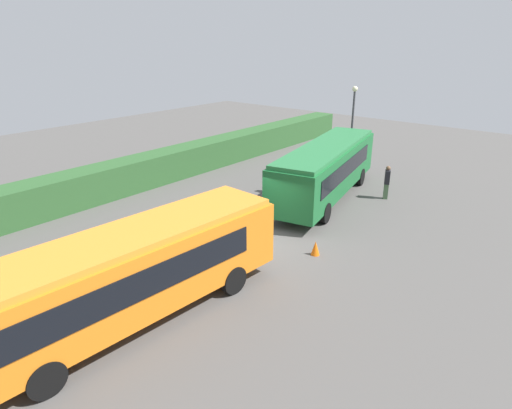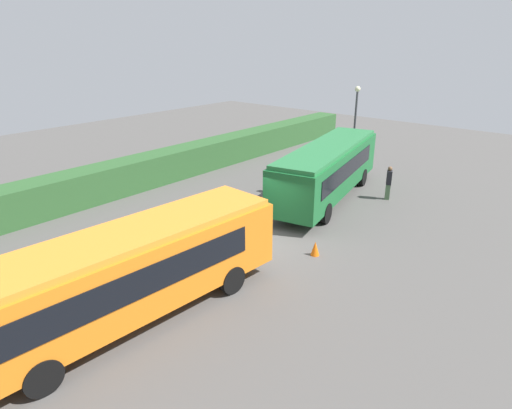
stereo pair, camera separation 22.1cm
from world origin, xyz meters
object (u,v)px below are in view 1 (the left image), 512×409
Objects in this scene: bus_green at (326,168)px; traffic_cone at (315,248)px; lamppost at (353,117)px; person_center at (280,178)px; person_left at (89,265)px; bus_orange at (131,271)px; person_right at (387,181)px.

traffic_cone is (-6.02, -3.20, -1.44)m from bus_green.
traffic_cone is 0.11× the size of lamppost.
person_center is 7.98m from lamppost.
bus_orange is at bearing 95.01° from person_left.
person_center is (12.25, 0.78, 0.04)m from person_left.
person_left is at bearing 145.74° from traffic_cone.
bus_green is at bearing -166.86° from person_right.
lamppost is at bearing 5.18° from bus_green.
person_left is 0.97× the size of person_center.
bus_orange is 0.98× the size of bus_green.
bus_orange is at bearing 173.10° from bus_green.
lamppost is (6.71, 2.08, 1.62)m from bus_green.
person_center reaches higher than traffic_cone.
person_left is 8.61m from traffic_cone.
bus_orange is 6.09× the size of person_center.
bus_orange reaches higher than person_left.
person_center reaches higher than person_left.
bus_green is at bearing 120.05° from person_center.
person_right is 7.01m from lamppost.
bus_green reaches higher than traffic_cone.
person_right is at bearing 173.24° from person_left.
bus_green is at bearing 27.98° from traffic_cone.
traffic_cone is (-5.15, -5.62, -0.61)m from person_center.
person_left is 19.99m from lamppost.
person_right is (15.20, -4.25, 0.12)m from person_left.
lamppost is (4.64, 4.69, 2.37)m from person_right.
bus_orange is at bearing -170.69° from lamppost.
bus_orange is 17.53× the size of traffic_cone.
person_left is (-13.12, 1.64, -0.87)m from bus_green.
person_right is at bearing 130.55° from person_center.
person_left is 0.31× the size of lamppost.
person_center is (-0.88, 2.42, -0.83)m from bus_green.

